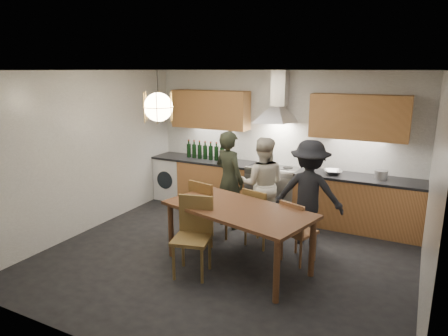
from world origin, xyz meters
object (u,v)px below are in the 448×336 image
at_px(person_left, 229,180).
at_px(wine_bottles, 205,150).
at_px(stock_pot, 381,175).
at_px(person_mid, 262,184).
at_px(mixing_bowl, 333,172).
at_px(person_right, 309,193).
at_px(chair_back_left, 206,208).
at_px(dining_table, 238,215).
at_px(chair_front, 194,230).

height_order(person_left, wine_bottles, person_left).
xyz_separation_m(person_left, stock_pot, (2.28, 0.87, 0.15)).
relative_size(person_mid, mixing_bowl, 5.19).
bearing_deg(stock_pot, person_right, -135.00).
height_order(chair_back_left, wine_bottles, wine_bottles).
bearing_deg(person_left, dining_table, 142.60).
bearing_deg(person_mid, mixing_bowl, -163.16).
xyz_separation_m(chair_front, person_right, (1.08, 1.57, 0.22)).
xyz_separation_m(person_left, mixing_bowl, (1.52, 0.85, 0.11)).
bearing_deg(chair_front, dining_table, 28.00).
bearing_deg(stock_pot, person_left, -158.97).
distance_m(person_left, wine_bottles, 1.34).
bearing_deg(mixing_bowl, chair_front, -116.69).
height_order(dining_table, mixing_bowl, mixing_bowl).
height_order(mixing_bowl, stock_pot, stock_pot).
relative_size(dining_table, person_mid, 1.38).
distance_m(person_right, mixing_bowl, 0.92).
bearing_deg(person_left, wine_bottles, -21.37).
bearing_deg(dining_table, stock_pot, 67.73).
bearing_deg(mixing_bowl, person_left, -150.72).
relative_size(chair_front, stock_pot, 5.15).
xyz_separation_m(dining_table, person_left, (-0.73, 1.21, 0.09)).
height_order(dining_table, person_mid, person_mid).
bearing_deg(person_left, person_right, -160.10).
bearing_deg(person_right, mixing_bowl, -105.51).
bearing_deg(stock_pot, person_mid, -156.72).
bearing_deg(person_right, dining_table, 56.21).
xyz_separation_m(person_right, mixing_bowl, (0.16, 0.89, 0.13)).
xyz_separation_m(dining_table, person_right, (0.63, 1.17, 0.07)).
bearing_deg(person_mid, stock_pot, -176.34).
xyz_separation_m(chair_back_left, person_mid, (0.56, 0.89, 0.21)).
bearing_deg(stock_pot, wine_bottles, 179.62).
relative_size(person_right, stock_pot, 8.12).
distance_m(chair_front, mixing_bowl, 2.78).
xyz_separation_m(mixing_bowl, wine_bottles, (-2.49, 0.04, 0.14)).
relative_size(chair_front, mixing_bowl, 3.38).
relative_size(dining_table, chair_back_left, 2.17).
distance_m(dining_table, person_left, 1.41).
bearing_deg(chair_front, mixing_bowl, 49.25).
relative_size(dining_table, person_right, 1.34).
relative_size(person_mid, person_right, 0.97).
bearing_deg(person_left, mixing_bowl, -129.21).
distance_m(chair_back_left, stock_pot, 2.85).
bearing_deg(chair_back_left, stock_pot, -133.09).
distance_m(dining_table, stock_pot, 2.61).
bearing_deg(dining_table, person_right, 75.91).
bearing_deg(chair_front, wine_bottles, 102.37).
height_order(person_right, wine_bottles, person_right).
relative_size(dining_table, person_left, 1.31).
xyz_separation_m(chair_front, person_mid, (0.26, 1.74, 0.20)).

